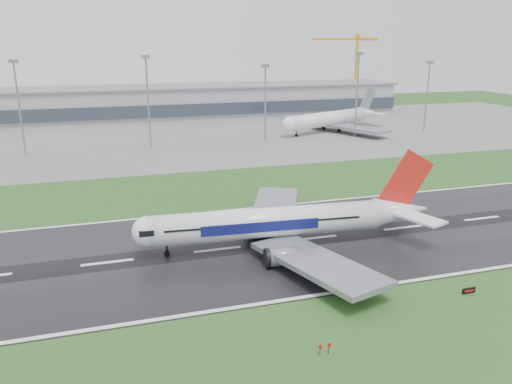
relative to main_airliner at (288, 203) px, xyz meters
name	(u,v)px	position (x,y,z in m)	size (l,w,h in m)	color
ground	(315,238)	(6.69, 2.02, -8.60)	(520.00, 520.00, 0.00)	#244D1C
runway	(315,238)	(6.69, 2.02, -8.55)	(400.00, 45.00, 0.10)	black
apron	(200,134)	(6.69, 127.02, -8.56)	(400.00, 130.00, 0.08)	slate
terminal	(178,101)	(6.69, 187.02, -1.10)	(240.00, 36.00, 15.00)	gray
main_airliner	(288,203)	(0.00, 0.00, 0.00)	(57.59, 54.85, 17.00)	white
parked_airliner	(331,111)	(63.67, 117.17, 0.35)	(60.52, 56.34, 17.74)	white
tower_crane	(356,70)	(119.56, 202.02, 12.84)	(43.33, 2.36, 42.89)	gold
runway_sign	(469,291)	(20.29, -26.08, -8.08)	(2.30, 0.26, 1.04)	black
floodmast_1	(20,110)	(-59.15, 102.02, 6.96)	(0.64, 0.64, 31.12)	gray
floodmast_2	(148,104)	(-16.25, 102.02, 7.55)	(0.64, 0.64, 32.30)	gray
floodmast_3	(265,105)	(28.28, 102.02, 5.69)	(0.64, 0.64, 28.57)	gray
floodmast_4	(357,97)	(67.64, 102.02, 7.83)	(0.64, 0.64, 32.87)	gray
floodmast_5	(427,99)	(101.03, 102.02, 5.94)	(0.64, 0.64, 29.09)	gray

